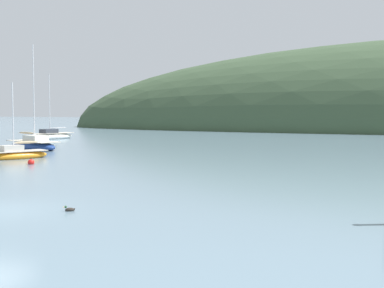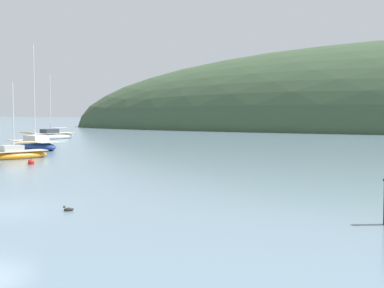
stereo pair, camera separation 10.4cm
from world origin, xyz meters
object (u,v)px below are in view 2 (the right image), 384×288
(sailboat_red_portside, at_px, (17,154))
(mooring_buoy_channel, at_px, (31,162))
(sailboat_orange_cutter, at_px, (33,145))
(duck_straggler, at_px, (68,210))
(sailboat_yellow_far, at_px, (52,136))

(sailboat_red_portside, relative_size, mooring_buoy_channel, 10.79)
(sailboat_orange_cutter, xyz_separation_m, duck_straggler, (20.00, -23.87, -0.35))
(sailboat_orange_cutter, xyz_separation_m, sailboat_yellow_far, (-8.95, 15.26, -0.03))
(sailboat_yellow_far, height_order, sailboat_red_portside, sailboat_yellow_far)
(duck_straggler, bearing_deg, mooring_buoy_channel, 132.19)
(sailboat_yellow_far, distance_m, mooring_buoy_channel, 31.24)
(mooring_buoy_channel, height_order, duck_straggler, mooring_buoy_channel)
(sailboat_orange_cutter, distance_m, mooring_buoy_channel, 13.61)
(sailboat_orange_cutter, distance_m, duck_straggler, 31.15)
(duck_straggler, bearing_deg, sailboat_yellow_far, 126.49)
(sailboat_red_portside, bearing_deg, sailboat_yellow_far, 120.30)
(mooring_buoy_channel, bearing_deg, duck_straggler, -47.81)
(sailboat_orange_cutter, bearing_deg, sailboat_red_portside, -59.87)
(sailboat_yellow_far, bearing_deg, sailboat_red_portside, -59.70)
(sailboat_orange_cutter, xyz_separation_m, mooring_buoy_channel, (8.20, -10.86, -0.28))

